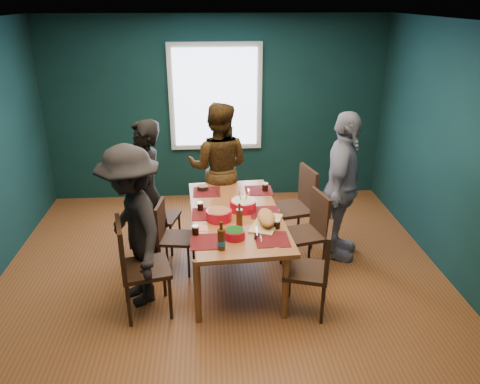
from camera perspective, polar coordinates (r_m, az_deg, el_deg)
The scene contains 26 objects.
room at distance 4.86m, azimuth -2.39°, elevation 4.25°, with size 5.01×5.01×2.71m.
dining_table at distance 5.13m, azimuth -0.49°, elevation -3.31°, with size 1.08×1.97×0.73m.
chair_left_far at distance 5.78m, azimuth -10.42°, elevation -2.20°, with size 0.48×0.48×0.88m.
chair_left_mid at distance 5.31m, azimuth -8.65°, elevation -4.80°, with size 0.42×0.42×0.82m.
chair_left_near at distance 4.60m, azimuth -12.74°, elevation -8.25°, with size 0.55×0.55×1.01m.
chair_right_far at distance 5.81m, azimuth 7.24°, elevation -1.07°, with size 0.55×0.55×1.00m.
chair_right_mid at distance 5.30m, azimuth 8.65°, elevation -4.14°, with size 0.50×0.50×0.93m.
chair_right_near at distance 4.59m, azimuth 9.30°, elevation -8.64°, with size 0.53×0.53×0.93m.
person_far_left at distance 5.38m, azimuth -11.26°, elevation -0.22°, with size 0.62×0.41×1.70m, color black.
person_back at distance 6.08m, azimuth -2.62°, elevation 2.96°, with size 0.83×0.65×1.71m, color black.
person_right at distance 5.50m, azimuth 12.33°, elevation 0.56°, with size 1.04×0.43×1.77m, color silver.
person_near_left at distance 4.70m, azimuth -12.97°, elevation -4.18°, with size 1.07×0.62×1.66m, color black.
bowl_salad at distance 4.94m, azimuth -2.58°, elevation -2.76°, with size 0.27×0.27×0.11m.
bowl_dumpling at distance 5.15m, azimuth 0.36°, elevation -1.55°, with size 0.29×0.29×0.27m.
bowl_herbs at distance 4.58m, azimuth -0.66°, elevation -5.09°, with size 0.21×0.21×0.09m.
cutting_board at distance 4.84m, azimuth 3.21°, elevation -3.30°, with size 0.42×0.64×0.14m.
small_bowl at distance 5.71m, azimuth -4.57°, elevation 0.52°, with size 0.13×0.13×0.06m.
beer_bottle_a at distance 4.36m, azimuth -2.28°, elevation -5.82°, with size 0.08×0.08×0.29m.
beer_bottle_b at distance 4.79m, azimuth -0.07°, elevation -3.05°, with size 0.07×0.07×0.26m.
cola_glass_a at distance 4.66m, azimuth -5.44°, elevation -4.61°, with size 0.07×0.07×0.10m.
cola_glass_b at distance 4.78m, azimuth 4.55°, elevation -3.89°, with size 0.06×0.06×0.09m.
cola_glass_c at distance 5.66m, azimuth 3.08°, elevation 0.65°, with size 0.07×0.07×0.10m.
cola_glass_d at distance 5.17m, azimuth -4.86°, elevation -1.70°, with size 0.07×0.07×0.10m.
napkin_a at distance 5.19m, azimuth 3.73°, elevation -2.15°, with size 0.15×0.15×0.00m, color #EA8462.
napkin_b at distance 4.79m, azimuth -4.71°, elevation -4.43°, with size 0.13×0.13×0.00m, color #EA8462.
napkin_c at distance 4.50m, azimuth 4.50°, elevation -6.36°, with size 0.14×0.14×0.00m, color #EA8462.
Camera 1 is at (-0.12, -4.34, 2.92)m, focal length 35.00 mm.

